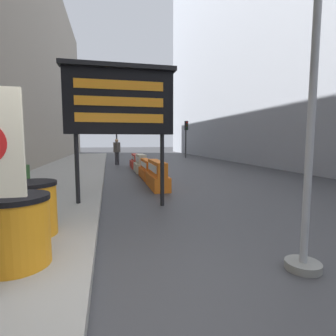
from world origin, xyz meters
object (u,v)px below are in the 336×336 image
(barrel_drum_middle, at_px, (31,208))
(traffic_light_far_side, at_px, (186,131))
(traffic_light_near_curb, at_px, (116,121))
(jersey_barrier_cream, at_px, (141,164))
(traffic_cone_near, at_px, (145,166))
(jersey_barrier_orange_near, at_px, (157,176))
(jersey_barrier_orange_far, at_px, (147,170))
(pedestrian_worker, at_px, (117,149))
(jersey_barrier_red_striped, at_px, (136,162))
(message_board, at_px, (120,102))
(traffic_cone_mid, at_px, (149,166))
(barrel_drum_foreground, at_px, (16,231))

(barrel_drum_middle, distance_m, traffic_light_far_side, 21.12)
(traffic_light_near_curb, bearing_deg, barrel_drum_middle, -96.28)
(jersey_barrier_cream, height_order, traffic_light_near_curb, traffic_light_near_curb)
(traffic_cone_near, xyz_separation_m, traffic_light_far_side, (5.36, 10.59, 2.15))
(jersey_barrier_orange_near, bearing_deg, jersey_barrier_orange_far, 90.00)
(traffic_light_far_side, xyz_separation_m, pedestrian_worker, (-6.57, -5.71, -1.47))
(traffic_cone_near, bearing_deg, jersey_barrier_red_striped, 93.22)
(message_board, relative_size, jersey_barrier_orange_far, 1.58)
(traffic_cone_mid, xyz_separation_m, pedestrian_worker, (-1.44, 4.85, 0.66))
(jersey_barrier_orange_far, bearing_deg, barrel_drum_middle, -112.19)
(jersey_barrier_orange_near, distance_m, pedestrian_worker, 9.21)
(barrel_drum_foreground, height_order, jersey_barrier_orange_far, barrel_drum_foreground)
(traffic_cone_mid, bearing_deg, traffic_light_far_side, 64.09)
(traffic_light_far_side, relative_size, pedestrian_worker, 1.97)
(barrel_drum_foreground, xyz_separation_m, jersey_barrier_cream, (2.69, 10.15, -0.19))
(jersey_barrier_orange_near, distance_m, jersey_barrier_red_striped, 6.94)
(message_board, height_order, traffic_cone_near, message_board)
(traffic_light_far_side, bearing_deg, traffic_cone_near, -116.84)
(traffic_cone_mid, bearing_deg, jersey_barrier_orange_near, -95.12)
(barrel_drum_middle, xyz_separation_m, traffic_light_near_curb, (1.86, 16.89, 2.53))
(jersey_barrier_orange_far, height_order, traffic_light_near_curb, traffic_light_near_curb)
(traffic_light_far_side, bearing_deg, traffic_light_near_curb, -159.43)
(jersey_barrier_cream, bearing_deg, traffic_cone_near, -68.00)
(pedestrian_worker, bearing_deg, traffic_light_near_curb, 148.88)
(barrel_drum_middle, distance_m, jersey_barrier_orange_near, 5.29)
(jersey_barrier_cream, distance_m, traffic_cone_near, 0.41)
(traffic_light_far_side, bearing_deg, traffic_cone_mid, -115.91)
(traffic_light_far_side, bearing_deg, barrel_drum_foreground, -111.94)
(jersey_barrier_orange_far, relative_size, traffic_light_near_curb, 0.49)
(jersey_barrier_orange_far, relative_size, jersey_barrier_cream, 1.30)
(jersey_barrier_red_striped, bearing_deg, traffic_cone_mid, -81.80)
(barrel_drum_middle, relative_size, traffic_cone_near, 1.19)
(barrel_drum_foreground, bearing_deg, traffic_cone_mid, 72.58)
(barrel_drum_middle, height_order, jersey_barrier_orange_near, barrel_drum_middle)
(jersey_barrier_orange_near, relative_size, jersey_barrier_cream, 1.24)
(jersey_barrier_orange_far, height_order, traffic_cone_mid, jersey_barrier_orange_far)
(jersey_barrier_cream, bearing_deg, traffic_light_near_curb, 96.93)
(traffic_cone_near, relative_size, traffic_cone_mid, 0.96)
(barrel_drum_foreground, distance_m, traffic_cone_near, 10.18)
(jersey_barrier_orange_far, distance_m, traffic_light_far_side, 13.78)
(jersey_barrier_orange_near, height_order, traffic_cone_near, jersey_barrier_orange_near)
(jersey_barrier_red_striped, bearing_deg, jersey_barrier_orange_far, -90.00)
(barrel_drum_middle, height_order, message_board, message_board)
(message_board, relative_size, traffic_light_near_curb, 0.78)
(jersey_barrier_red_striped, height_order, traffic_light_near_curb, traffic_light_near_curb)
(traffic_cone_mid, bearing_deg, jersey_barrier_red_striped, 98.20)
(traffic_cone_mid, bearing_deg, traffic_cone_near, -171.51)
(traffic_cone_near, bearing_deg, pedestrian_worker, 103.89)
(jersey_barrier_orange_far, bearing_deg, pedestrian_worker, 98.91)
(traffic_light_near_curb, bearing_deg, traffic_cone_near, -82.34)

